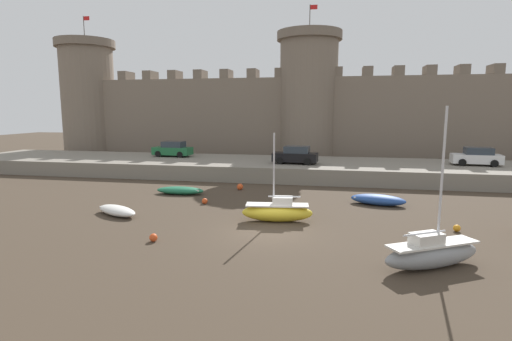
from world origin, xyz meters
The scene contains 15 objects.
ground_plane centered at (0.00, 0.00, 0.00)m, with size 160.00×160.00×0.00m, color #423528.
quay_road centered at (0.00, 18.38, 0.69)m, with size 70.33×10.00×1.38m, color gray.
castle centered at (0.00, 28.68, 6.63)m, with size 65.89×7.55×18.34m.
sailboat_midflat_centre centered at (7.27, -3.41, 0.62)m, with size 4.44×3.22×6.49m.
rowboat_midflat_left centered at (6.25, 7.39, 0.37)m, with size 3.81×2.17×0.71m.
sailboat_foreground_left centered at (0.19, 2.07, 0.60)m, with size 4.14×1.59×5.07m.
rowboat_foreground_right centered at (-9.55, 1.53, 0.30)m, with size 3.47×2.55×0.57m.
rowboat_near_channel_right centered at (-8.10, 8.03, 0.30)m, with size 3.70×1.39×0.57m.
mooring_buoy_off_centre centered at (-5.27, 5.37, 0.20)m, with size 0.39×0.39×0.39m, color #E04C1E.
mooring_buoy_mid_mud centered at (9.71, 1.99, 0.19)m, with size 0.37×0.37×0.37m, color orange.
mooring_buoy_near_channel centered at (-5.21, -2.60, 0.20)m, with size 0.39×0.39×0.39m, color #E04C1E.
mooring_buoy_near_shore centered at (-4.05, 10.53, 0.25)m, with size 0.50×0.50×0.50m, color #E04C1E.
car_quay_centre_west centered at (-13.72, 20.02, 2.16)m, with size 4.22×2.11×1.62m.
car_quay_west centered at (-0.26, 16.84, 2.16)m, with size 4.22×2.11×1.62m.
car_quay_east centered at (15.82, 18.86, 2.16)m, with size 4.22×2.11×1.62m.
Camera 1 is at (3.32, -19.90, 6.33)m, focal length 28.00 mm.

